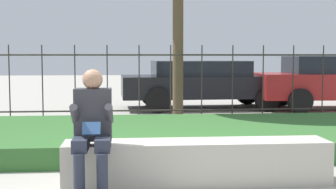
{
  "coord_description": "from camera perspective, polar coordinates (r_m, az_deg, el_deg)",
  "views": [
    {
      "loc": [
        -0.55,
        -5.05,
        1.42
      ],
      "look_at": [
        -0.04,
        0.8,
        0.93
      ],
      "focal_mm": 50.0,
      "sensor_mm": 36.0,
      "label": 1
    }
  ],
  "objects": [
    {
      "name": "iron_fence",
      "position": [
        9.36,
        -1.6,
        1.28
      ],
      "size": [
        8.84,
        0.03,
        1.64
      ],
      "color": "#332D28",
      "rests_on": "ground_plane"
    },
    {
      "name": "person_seated_reader",
      "position": [
        4.83,
        -9.19,
        -3.81
      ],
      "size": [
        0.42,
        0.73,
        1.28
      ],
      "color": "black",
      "rests_on": "ground_plane"
    },
    {
      "name": "grass_berm",
      "position": [
        7.48,
        -0.68,
        -5.07
      ],
      "size": [
        10.84,
        3.2,
        0.29
      ],
      "color": "#33662D",
      "rests_on": "ground_plane"
    },
    {
      "name": "stone_bench",
      "position": [
        5.25,
        3.55,
        -8.54
      ],
      "size": [
        2.92,
        0.49,
        0.48
      ],
      "color": "#B7B2A3",
      "rests_on": "ground_plane"
    },
    {
      "name": "car_parked_center",
      "position": [
        12.7,
        4.48,
        1.49
      ],
      "size": [
        4.63,
        2.13,
        1.29
      ],
      "rotation": [
        0.0,
        0.0,
        0.04
      ],
      "color": "black",
      "rests_on": "ground_plane"
    },
    {
      "name": "ground_plane",
      "position": [
        5.27,
        1.24,
        -10.87
      ],
      "size": [
        60.0,
        60.0,
        0.0
      ],
      "primitive_type": "plane",
      "color": "#A8A399"
    }
  ]
}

